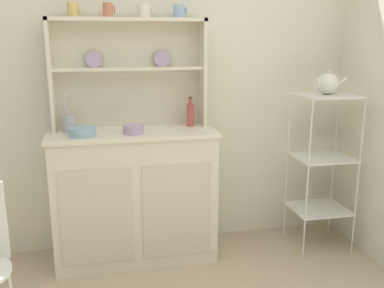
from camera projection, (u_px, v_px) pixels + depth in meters
The scene contains 13 objects.
wall_back at pixel (132, 76), 3.08m from camera, with size 3.84×0.05×2.50m, color silver.
hutch_cabinet at pixel (135, 194), 3.02m from camera, with size 1.11×0.45×0.91m.
hutch_shelf_unit at pixel (129, 65), 2.97m from camera, with size 1.04×0.18×0.73m.
bakers_rack at pixel (323, 154), 3.14m from camera, with size 0.40×0.35×1.13m.
cup_gold_0 at pixel (73, 10), 2.77m from camera, with size 0.08×0.07×0.09m.
cup_terracotta_1 at pixel (108, 10), 2.82m from camera, with size 0.08×0.06×0.09m.
cup_cream_2 at pixel (144, 11), 2.87m from camera, with size 0.09×0.08×0.08m.
cup_sky_3 at pixel (179, 11), 2.91m from camera, with size 0.09×0.08×0.08m.
bowl_mixing_large at pixel (82, 132), 2.77m from camera, with size 0.18×0.18×0.06m, color #8EB2D1.
bowl_floral_medium at pixel (133, 129), 2.84m from camera, with size 0.13×0.13×0.06m, color #B79ECC.
jam_bottle at pixel (190, 114), 3.06m from camera, with size 0.05×0.05×0.21m.
utensil_jar at pixel (69, 123), 2.89m from camera, with size 0.08×0.08×0.25m.
porcelain_teapot at pixel (328, 84), 3.02m from camera, with size 0.24×0.15×0.17m.
Camera 1 is at (-0.24, -1.50, 1.53)m, focal length 41.12 mm.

